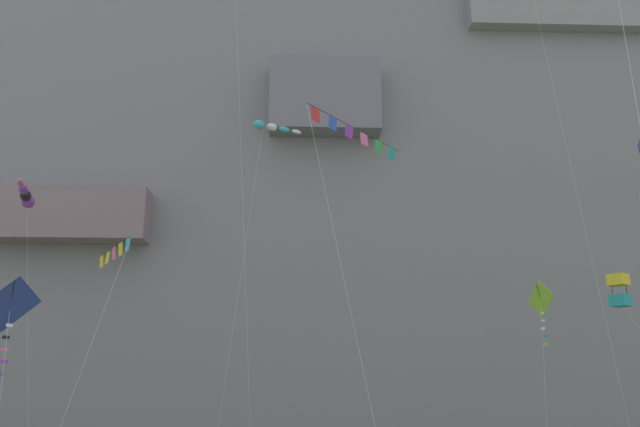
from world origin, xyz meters
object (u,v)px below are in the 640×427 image
at_px(kite_banner_low_right, 113,257).
at_px(kite_diamond_mid_left, 10,308).
at_px(kite_banner_upper_mid, 357,141).
at_px(kite_windsock_high_center, 26,196).
at_px(kite_diamond_high_left, 541,302).
at_px(kite_windsock_upper_left, 271,128).
at_px(kite_box_far_left, 619,290).

distance_m(kite_banner_low_right, kite_diamond_mid_left, 6.82).
bearing_deg(kite_banner_upper_mid, kite_windsock_high_center, 143.21).
distance_m(kite_diamond_high_left, kite_diamond_mid_left, 31.19).
xyz_separation_m(kite_windsock_upper_left, kite_banner_low_right, (-6.52, -13.44, -12.32)).
height_order(kite_box_far_left, kite_banner_low_right, kite_box_far_left).
height_order(kite_diamond_high_left, kite_banner_upper_mid, kite_banner_upper_mid).
bearing_deg(kite_windsock_high_center, kite_diamond_mid_left, -66.64).
height_order(kite_diamond_high_left, kite_diamond_mid_left, kite_diamond_high_left).
distance_m(kite_windsock_high_center, kite_diamond_high_left, 34.86).
height_order(kite_windsock_upper_left, kite_banner_upper_mid, kite_windsock_upper_left).
height_order(kite_windsock_upper_left, kite_box_far_left, kite_windsock_upper_left).
bearing_deg(kite_diamond_mid_left, kite_diamond_high_left, 33.22).
bearing_deg(kite_diamond_mid_left, kite_windsock_upper_left, 66.61).
bearing_deg(kite_windsock_high_center, kite_banner_low_right, -52.50).
bearing_deg(kite_diamond_high_left, kite_diamond_mid_left, -146.78).
relative_size(kite_box_far_left, kite_banner_low_right, 1.05).
relative_size(kite_windsock_high_center, kite_diamond_high_left, 1.64).
bearing_deg(kite_banner_upper_mid, kite_diamond_mid_left, -166.86).
xyz_separation_m(kite_diamond_high_left, kite_banner_upper_mid, (-13.10, -14.02, 5.19)).
xyz_separation_m(kite_box_far_left, kite_diamond_mid_left, (-30.11, -14.88, -3.10)).
height_order(kite_windsock_high_center, kite_box_far_left, kite_windsock_high_center).
bearing_deg(kite_windsock_high_center, kite_banner_upper_mid, -36.79).
bearing_deg(kite_windsock_upper_left, kite_box_far_left, -11.36).
relative_size(kite_diamond_high_left, kite_banner_upper_mid, 0.69).
relative_size(kite_windsock_high_center, kite_banner_upper_mid, 1.13).
xyz_separation_m(kite_diamond_high_left, kite_diamond_mid_left, (-26.00, -17.03, -2.67)).
relative_size(kite_banner_low_right, kite_banner_upper_mid, 0.66).
xyz_separation_m(kite_windsock_high_center, kite_windsock_upper_left, (16.40, 0.57, 5.55)).
relative_size(kite_diamond_high_left, kite_box_far_left, 0.99).
distance_m(kite_windsock_high_center, kite_diamond_mid_left, 22.61).
bearing_deg(kite_diamond_high_left, kite_box_far_left, -27.59).
bearing_deg(kite_box_far_left, kite_banner_low_right, -162.24).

